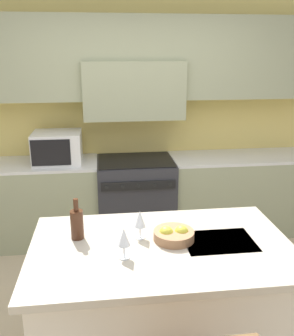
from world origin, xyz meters
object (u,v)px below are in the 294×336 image
object	(u,v)px
wine_bottle	(77,223)
wine_glass_far	(140,220)
range_stove	(136,199)
wine_glass_near	(124,238)
microwave	(57,147)
fruit_bowl	(174,235)

from	to	relation	value
wine_bottle	wine_glass_far	world-z (taller)	wine_bottle
range_stove	wine_bottle	distance (m)	1.88
wine_bottle	wine_glass_near	size ratio (longest dim) A/B	1.43
microwave	wine_glass_near	xyz separation A→B (m)	(0.57, -2.01, -0.04)
range_stove	fruit_bowl	xyz separation A→B (m)	(0.08, -1.81, 0.49)
fruit_bowl	wine_glass_far	bearing A→B (deg)	167.05
wine_glass_far	range_stove	bearing A→B (deg)	85.66
wine_bottle	microwave	bearing A→B (deg)	99.62
microwave	range_stove	bearing A→B (deg)	-1.30
wine_bottle	wine_glass_far	distance (m)	0.40
range_stove	fruit_bowl	bearing A→B (deg)	-87.60
wine_glass_near	wine_glass_far	distance (m)	0.26
wine_glass_near	wine_glass_far	world-z (taller)	same
wine_glass_near	wine_glass_far	size ratio (longest dim) A/B	1.00
wine_bottle	range_stove	bearing A→B (deg)	72.83
range_stove	fruit_bowl	world-z (taller)	fruit_bowl
wine_bottle	fruit_bowl	xyz separation A→B (m)	(0.61, -0.10, -0.07)
wine_bottle	wine_glass_near	distance (m)	0.39
wine_glass_near	wine_glass_far	xyz separation A→B (m)	(0.12, 0.23, 0.00)
range_stove	wine_glass_far	bearing A→B (deg)	-94.34
wine_bottle	fruit_bowl	distance (m)	0.62
wine_glass_far	wine_bottle	bearing A→B (deg)	173.10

